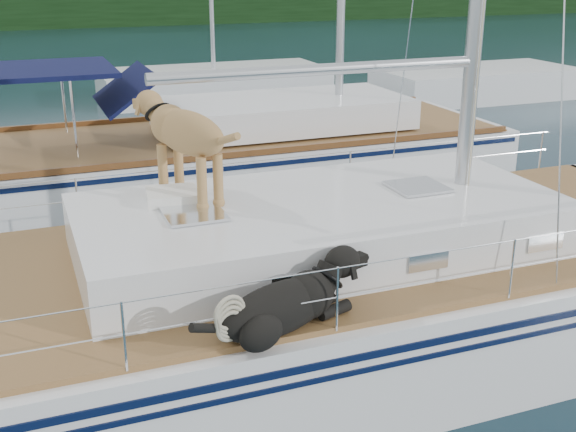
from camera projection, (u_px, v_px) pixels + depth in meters
name	position (u px, v px, depth m)	size (l,w,h in m)	color
ground	(253.00, 360.00, 8.13)	(120.00, 120.00, 0.00)	black
shore_bank	(36.00, 17.00, 48.55)	(92.00, 1.00, 1.20)	#595147
main_sailboat	(259.00, 304.00, 7.93)	(12.00, 3.99, 14.01)	white
neighbor_sailboat	(230.00, 159.00, 13.97)	(11.00, 3.50, 13.30)	white
bg_boat_center	(214.00, 84.00, 23.40)	(7.20, 3.00, 11.65)	white
bg_boat_east	(476.00, 84.00, 23.47)	(6.40, 3.00, 11.65)	white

